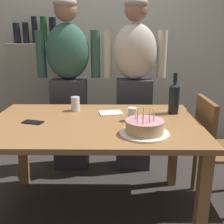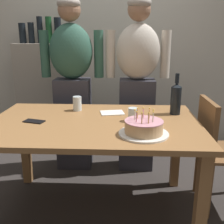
# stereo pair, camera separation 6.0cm
# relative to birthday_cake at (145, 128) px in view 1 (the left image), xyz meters

# --- Properties ---
(ground_plane) EXTENTS (10.00, 10.00, 0.00)m
(ground_plane) POSITION_rel_birthday_cake_xyz_m (-0.34, 0.25, -0.78)
(ground_plane) COLOR #332D2B
(back_wall) EXTENTS (5.20, 0.10, 2.60)m
(back_wall) POSITION_rel_birthday_cake_xyz_m (-0.34, 1.80, 0.52)
(back_wall) COLOR beige
(back_wall) RESTS_ON ground_plane
(dining_table) EXTENTS (1.50, 0.96, 0.74)m
(dining_table) POSITION_rel_birthday_cake_xyz_m (-0.34, 0.25, -0.14)
(dining_table) COLOR olive
(dining_table) RESTS_ON ground_plane
(birthday_cake) EXTENTS (0.31, 0.31, 0.16)m
(birthday_cake) POSITION_rel_birthday_cake_xyz_m (0.00, 0.00, 0.00)
(birthday_cake) COLOR white
(birthday_cake) RESTS_ON dining_table
(water_glass_near) EXTENTS (0.07, 0.07, 0.12)m
(water_glass_near) POSITION_rel_birthday_cake_xyz_m (-0.50, 0.52, 0.02)
(water_glass_near) COLOR silver
(water_glass_near) RESTS_ON dining_table
(water_glass_far) EXTENTS (0.07, 0.07, 0.10)m
(water_glass_far) POSITION_rel_birthday_cake_xyz_m (-0.06, 0.27, 0.01)
(water_glass_far) COLOR silver
(water_glass_far) RESTS_ON dining_table
(wine_bottle) EXTENTS (0.08, 0.08, 0.32)m
(wine_bottle) POSITION_rel_birthday_cake_xyz_m (0.27, 0.46, 0.08)
(wine_bottle) COLOR black
(wine_bottle) RESTS_ON dining_table
(cell_phone) EXTENTS (0.16, 0.11, 0.01)m
(cell_phone) POSITION_rel_birthday_cake_xyz_m (-0.76, 0.22, -0.04)
(cell_phone) COLOR black
(cell_phone) RESTS_ON dining_table
(napkin_stack) EXTENTS (0.20, 0.17, 0.01)m
(napkin_stack) POSITION_rel_birthday_cake_xyz_m (-0.22, 0.45, -0.04)
(napkin_stack) COLOR white
(napkin_stack) RESTS_ON dining_table
(person_man_bearded) EXTENTS (0.61, 0.27, 1.66)m
(person_man_bearded) POSITION_rel_birthday_cake_xyz_m (-0.63, 1.01, 0.09)
(person_man_bearded) COLOR #33333D
(person_man_bearded) RESTS_ON ground_plane
(person_woman_cardigan) EXTENTS (0.61, 0.27, 1.66)m
(person_woman_cardigan) POSITION_rel_birthday_cake_xyz_m (0.00, 1.01, 0.09)
(person_woman_cardigan) COLOR #33333D
(person_woman_cardigan) RESTS_ON ground_plane
(dining_chair) EXTENTS (0.42, 0.42, 0.87)m
(dining_chair) POSITION_rel_birthday_cake_xyz_m (0.60, 0.38, -0.27)
(dining_chair) COLOR brown
(dining_chair) RESTS_ON ground_plane
(shelf_cabinet) EXTENTS (0.60, 0.30, 1.53)m
(shelf_cabinet) POSITION_rel_birthday_cake_xyz_m (-1.09, 1.58, -0.14)
(shelf_cabinet) COLOR #9E9384
(shelf_cabinet) RESTS_ON ground_plane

